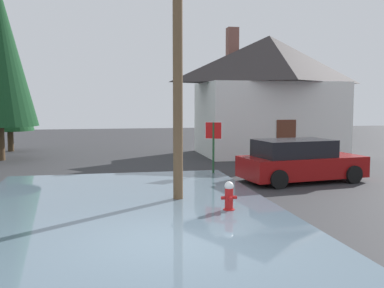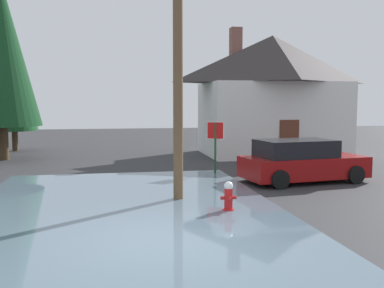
{
  "view_description": "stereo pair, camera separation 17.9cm",
  "coord_description": "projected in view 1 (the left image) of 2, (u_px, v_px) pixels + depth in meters",
  "views": [
    {
      "loc": [
        -1.24,
        -8.77,
        2.89
      ],
      "look_at": [
        1.22,
        3.44,
        1.71
      ],
      "focal_mm": 41.95,
      "sensor_mm": 36.0,
      "label": 1
    },
    {
      "loc": [
        -1.06,
        -8.8,
        2.89
      ],
      "look_at": [
        1.22,
        3.44,
        1.71
      ],
      "focal_mm": 41.95,
      "sensor_mm": 36.0,
      "label": 2
    }
  ],
  "objects": [
    {
      "name": "flood_puddle",
      "position": [
        125.0,
        209.0,
        11.88
      ],
      "size": [
        8.18,
        11.93,
        0.08
      ],
      "primitive_type": "cube",
      "color": "slate",
      "rests_on": "ground"
    },
    {
      "name": "pine_tree_mid_left",
      "position": [
        8.0,
        83.0,
        25.81
      ],
      "size": [
        2.69,
        2.69,
        6.72
      ],
      "color": "#4C3823",
      "rests_on": "ground"
    },
    {
      "name": "fire_hydrant",
      "position": [
        229.0,
        197.0,
        11.65
      ],
      "size": [
        0.42,
        0.36,
        0.83
      ],
      "color": "red",
      "rests_on": "ground"
    },
    {
      "name": "parked_car",
      "position": [
        300.0,
        161.0,
        16.19
      ],
      "size": [
        4.66,
        2.6,
        1.53
      ],
      "color": "maroon",
      "rests_on": "ground"
    },
    {
      "name": "lane_stop_bar",
      "position": [
        198.0,
        261.0,
        8.12
      ],
      "size": [
        4.03,
        0.65,
        0.01
      ],
      "primitive_type": "cube",
      "rotation": [
        0.0,
        0.0,
        -0.09
      ],
      "color": "silver",
      "rests_on": "ground"
    },
    {
      "name": "ground_plane",
      "position": [
        167.0,
        247.0,
        9.08
      ],
      "size": [
        80.0,
        80.0,
        0.1
      ],
      "primitive_type": "cube",
      "color": "#2D2D30"
    },
    {
      "name": "utility_pole",
      "position": [
        178.0,
        65.0,
        12.67
      ],
      "size": [
        1.6,
        0.28,
        7.51
      ],
      "color": "brown",
      "rests_on": "ground"
    },
    {
      "name": "house",
      "position": [
        268.0,
        93.0,
        24.46
      ],
      "size": [
        7.85,
        5.51,
        6.95
      ],
      "color": "silver",
      "rests_on": "ground"
    },
    {
      "name": "stop_sign_far",
      "position": [
        213.0,
        138.0,
        17.56
      ],
      "size": [
        0.61,
        0.33,
        2.1
      ],
      "color": "#1E4C28",
      "rests_on": "ground"
    }
  ]
}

